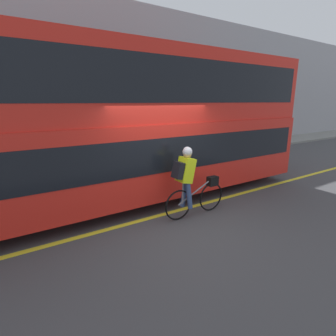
% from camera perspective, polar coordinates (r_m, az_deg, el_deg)
% --- Properties ---
extents(ground_plane, '(80.00, 80.00, 0.00)m').
position_cam_1_polar(ground_plane, '(6.08, 0.24, -10.84)').
color(ground_plane, '#424244').
extents(road_center_line, '(50.00, 0.14, 0.01)m').
position_cam_1_polar(road_center_line, '(6.26, -0.96, -10.04)').
color(road_center_line, yellow).
rests_on(road_center_line, ground_plane).
extents(sidewalk_curb, '(60.00, 2.17, 0.12)m').
position_cam_1_polar(sidewalk_curb, '(11.06, -16.26, 0.55)').
color(sidewalk_curb, gray).
rests_on(sidewalk_curb, ground_plane).
extents(building_facade, '(60.00, 0.30, 6.79)m').
position_cam_1_polar(building_facade, '(11.99, -19.24, 17.45)').
color(building_facade, '#9E9EA3').
rests_on(building_facade, ground_plane).
extents(bus, '(9.98, 2.57, 3.82)m').
position_cam_1_polar(bus, '(6.83, -7.77, 10.24)').
color(bus, black).
rests_on(bus, ground_plane).
extents(cyclist_on_bike, '(1.66, 0.32, 1.64)m').
position_cam_1_polar(cyclist_on_bike, '(5.86, 4.78, -2.61)').
color(cyclist_on_bike, black).
rests_on(cyclist_on_bike, ground_plane).
extents(street_sign_post, '(0.36, 0.09, 2.78)m').
position_cam_1_polar(street_sign_post, '(10.34, -26.48, 7.73)').
color(street_sign_post, '#59595B').
rests_on(street_sign_post, sidewalk_curb).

